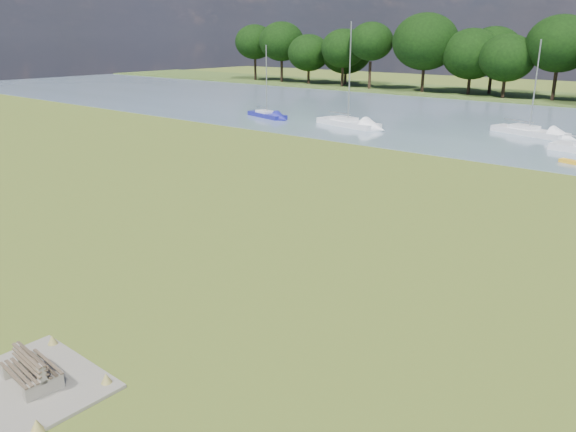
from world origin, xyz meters
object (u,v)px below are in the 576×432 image
Objects in this scene: sailboat_2 at (267,113)px; sailboat_4 at (529,129)px; sailboat_1 at (347,121)px; bench_pair at (31,370)px.

sailboat_4 is (27.59, 7.29, 0.05)m from sailboat_2.
sailboat_1 reaches higher than sailboat_2.
sailboat_4 reaches higher than sailboat_2.
sailboat_1 is at bearing 117.67° from bench_pair.
bench_pair is 50.98m from sailboat_4.
sailboat_2 is (-10.99, -0.63, -0.08)m from sailboat_1.
sailboat_4 is (-2.72, 50.91, 0.05)m from bench_pair.
sailboat_1 is (-19.32, 44.25, 0.08)m from bench_pair.
bench_pair is 0.23× the size of sailboat_2.
sailboat_1 reaches higher than bench_pair.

